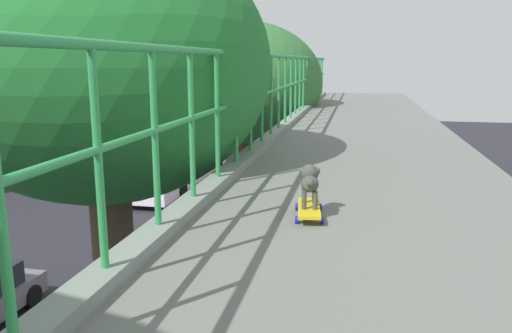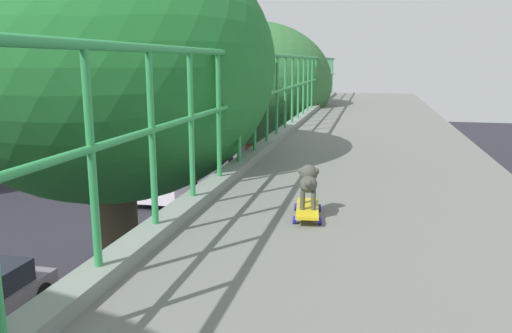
% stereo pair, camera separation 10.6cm
% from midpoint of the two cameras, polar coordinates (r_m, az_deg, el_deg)
% --- Properties ---
extents(city_bus, '(2.55, 10.91, 3.41)m').
position_cam_midpoint_polar(city_bus, '(28.40, -7.29, 1.82)').
color(city_bus, white).
rests_on(city_bus, ground).
extents(roadside_tree_mid, '(4.07, 4.07, 8.43)m').
position_cam_midpoint_polar(roadside_tree_mid, '(6.43, -16.00, 9.94)').
color(roadside_tree_mid, '#4D4130').
rests_on(roadside_tree_mid, ground).
extents(roadside_tree_far, '(4.25, 4.25, 7.90)m').
position_cam_midpoint_polar(roadside_tree_far, '(13.95, -0.00, 9.10)').
color(roadside_tree_far, brown).
rests_on(roadside_tree_far, ground).
extents(toy_skateboard, '(0.25, 0.53, 0.08)m').
position_cam_midpoint_polar(toy_skateboard, '(3.86, 6.65, -4.83)').
color(toy_skateboard, gold).
rests_on(toy_skateboard, overpass_deck).
extents(small_dog, '(0.17, 0.35, 0.31)m').
position_cam_midpoint_polar(small_dog, '(3.87, 6.76, -1.63)').
color(small_dog, '#44463E').
rests_on(small_dog, toy_skateboard).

